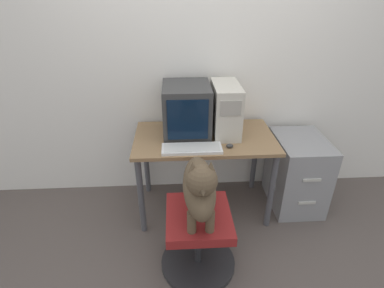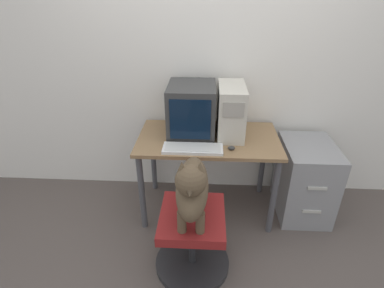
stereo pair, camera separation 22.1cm
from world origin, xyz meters
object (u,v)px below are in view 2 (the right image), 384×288
(keyboard, at_px, (193,149))
(dog, at_px, (192,187))
(filing_cabinet, at_px, (304,179))
(crt_monitor, at_px, (192,109))
(office_chair, at_px, (192,239))
(pc_tower, at_px, (231,111))

(keyboard, relative_size, dog, 0.79)
(keyboard, height_order, filing_cabinet, keyboard)
(dog, xyz_separation_m, filing_cabinet, (0.97, 0.72, -0.41))
(crt_monitor, relative_size, dog, 0.76)
(crt_monitor, distance_m, dog, 0.82)
(office_chair, height_order, filing_cabinet, filing_cabinet)
(crt_monitor, bearing_deg, keyboard, -85.38)
(dog, bearing_deg, keyboard, 92.46)
(pc_tower, height_order, office_chair, pc_tower)
(crt_monitor, xyz_separation_m, keyboard, (0.03, -0.32, -0.20))
(keyboard, bearing_deg, pc_tower, 45.37)
(pc_tower, bearing_deg, dog, -109.65)
(keyboard, distance_m, dog, 0.48)
(crt_monitor, xyz_separation_m, pc_tower, (0.32, -0.01, 0.00))
(dog, relative_size, filing_cabinet, 0.86)
(keyboard, height_order, office_chair, keyboard)
(keyboard, bearing_deg, office_chair, -87.34)
(pc_tower, distance_m, office_chair, 1.06)
(crt_monitor, bearing_deg, dog, -86.67)
(pc_tower, bearing_deg, filing_cabinet, -4.72)
(office_chair, bearing_deg, pc_tower, 69.49)
(keyboard, distance_m, office_chair, 0.67)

